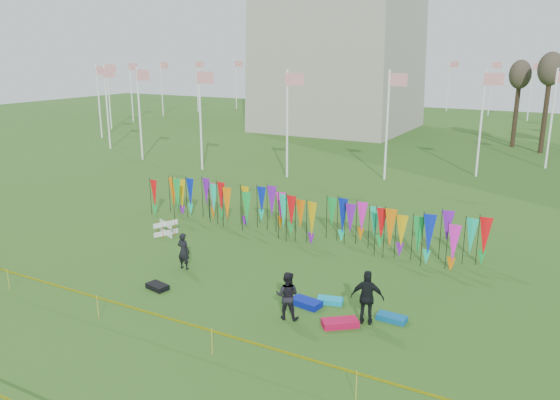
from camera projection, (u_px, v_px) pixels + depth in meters
The scene contains 13 objects.
ground at pixel (183, 304), 20.64m from camera, with size 160.00×160.00×0.00m, color #2C5818.
flagpole_ring at pixel (339, 96), 66.66m from camera, with size 57.40×56.16×8.00m.
banner_row at pixel (297, 211), 27.61m from camera, with size 18.64×0.64×2.29m.
caution_tape_near at pixel (133, 309), 18.53m from camera, with size 26.00×0.02×0.90m.
box_kite at pixel (166, 228), 28.20m from camera, with size 0.70×0.70×0.78m.
person_left at pixel (184, 251), 23.78m from camera, with size 0.60×0.44×1.65m, color black.
person_mid at pixel (287, 295), 19.31m from camera, with size 0.86×0.53×1.76m, color black.
person_right at pixel (367, 298), 18.91m from camera, with size 1.15×0.66×1.97m, color black.
kite_bag_turquoise at pixel (330, 301), 20.70m from camera, with size 0.97×0.49×0.19m, color #0EA8D3.
kite_bag_blue at pixel (306, 303), 20.47m from camera, with size 1.14×0.59×0.24m, color #091BA1.
kite_bag_red at pixel (340, 323), 18.94m from camera, with size 1.25×0.57×0.23m, color #CB0D3E.
kite_bag_black at pixel (157, 286), 21.91m from camera, with size 0.90×0.52×0.21m, color black.
kite_bag_teal at pixel (392, 318), 19.34m from camera, with size 1.03×0.49×0.20m, color #0B61A1.
Camera 1 is at (12.31, -14.76, 9.23)m, focal length 35.00 mm.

